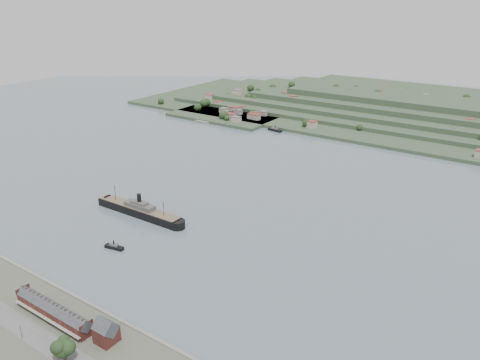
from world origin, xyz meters
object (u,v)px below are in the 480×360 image
Objects in this scene: gabled_building at (106,332)px; fig_tree at (62,348)px; steamship at (137,210)px; terrace_row at (53,311)px; tugboat at (114,247)px.

gabled_building is 1.07× the size of fig_tree.
terrace_row is at bearing -63.06° from steamship.
steamship is at bearing 119.57° from tugboat.
gabled_building is at bearing 6.12° from terrace_row.
tugboat is (27.05, -47.67, -2.57)m from steamship.
terrace_row is 133.55m from steamship.
terrace_row is 3.76× the size of tugboat.
fig_tree is (31.29, -16.66, 3.18)m from terrace_row.
terrace_row is at bearing 151.96° from fig_tree.
steamship is 163.93m from fig_tree.
steamship is at bearing 130.43° from gabled_building.
gabled_building is 21.67m from fig_tree.
terrace_row is at bearing -173.88° from gabled_building.
gabled_building reaches higher than terrace_row.
steamship reaches higher than tugboat.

